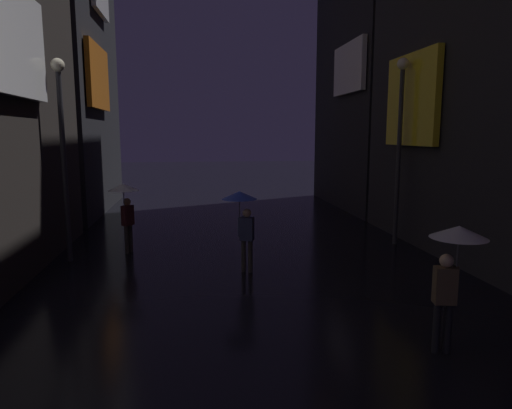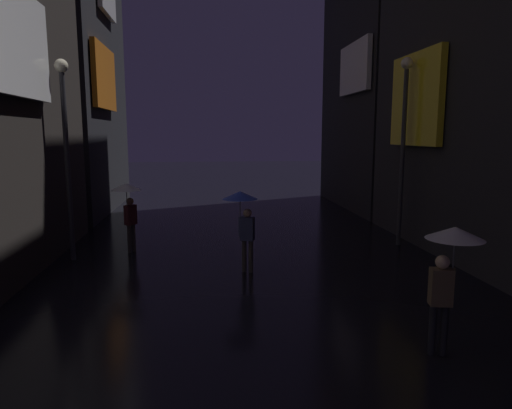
{
  "view_description": "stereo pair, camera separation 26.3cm",
  "coord_description": "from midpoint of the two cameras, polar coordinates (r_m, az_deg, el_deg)",
  "views": [
    {
      "loc": [
        -1.49,
        0.33,
        3.56
      ],
      "look_at": [
        0.0,
        11.13,
        1.87
      ],
      "focal_mm": 32.0,
      "sensor_mm": 36.0,
      "label": 1
    },
    {
      "loc": [
        -1.23,
        0.3,
        3.56
      ],
      "look_at": [
        0.0,
        11.13,
        1.87
      ],
      "focal_mm": 32.0,
      "sensor_mm": 36.0,
      "label": 2
    }
  ],
  "objects": [
    {
      "name": "building_left_far",
      "position": [
        23.24,
        -24.22,
        17.6
      ],
      "size": [
        4.25,
        8.82,
        14.81
      ],
      "color": "#232328",
      "rests_on": "ground"
    },
    {
      "name": "streetlamp_left_far",
      "position": [
        13.63,
        -23.57,
        7.71
      ],
      "size": [
        0.36,
        0.36,
        5.55
      ],
      "color": "#2D2D33",
      "rests_on": "ground"
    },
    {
      "name": "pedestrian_foreground_right_clear",
      "position": [
        14.01,
        -16.59,
        0.69
      ],
      "size": [
        0.9,
        0.9,
        2.12
      ],
      "color": "#38332D",
      "rests_on": "ground"
    },
    {
      "name": "streetlamp_right_far",
      "position": [
        15.21,
        17.06,
        8.76
      ],
      "size": [
        0.36,
        0.36,
        5.88
      ],
      "color": "#2D2D33",
      "rests_on": "ground"
    },
    {
      "name": "pedestrian_midstreet_left_blue",
      "position": [
        11.63,
        -2.42,
        -0.54
      ],
      "size": [
        0.9,
        0.9,
        2.12
      ],
      "color": "#38332D",
      "rests_on": "ground"
    },
    {
      "name": "pedestrian_near_crossing_clear",
      "position": [
        7.92,
        22.65,
        -5.69
      ],
      "size": [
        0.9,
        0.9,
        2.12
      ],
      "color": "black",
      "rests_on": "ground"
    }
  ]
}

